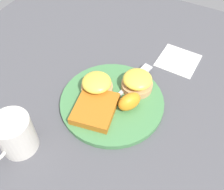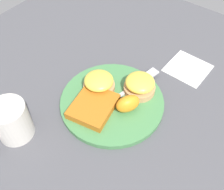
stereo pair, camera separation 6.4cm
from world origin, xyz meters
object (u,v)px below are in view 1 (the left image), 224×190
(hashbrown_patty, at_px, (95,108))
(cup, at_px, (15,135))
(sandwich_benedict_right, at_px, (97,85))
(sandwich_benedict_left, at_px, (137,82))
(fork, at_px, (126,87))
(orange_wedge, at_px, (129,103))

(hashbrown_patty, distance_m, cup, 0.19)
(hashbrown_patty, bearing_deg, sandwich_benedict_right, -153.80)
(sandwich_benedict_right, bearing_deg, cup, -20.10)
(sandwich_benedict_left, relative_size, fork, 0.33)
(hashbrown_patty, relative_size, orange_wedge, 1.83)
(orange_wedge, height_order, fork, orange_wedge)
(sandwich_benedict_right, distance_m, cup, 0.22)
(sandwich_benedict_left, xyz_separation_m, cup, (0.27, -0.16, 0.01))
(sandwich_benedict_left, distance_m, sandwich_benedict_right, 0.10)
(sandwich_benedict_right, height_order, fork, sandwich_benedict_right)
(sandwich_benedict_right, bearing_deg, fork, 125.32)
(sandwich_benedict_right, bearing_deg, sandwich_benedict_left, 123.72)
(orange_wedge, relative_size, cup, 0.54)
(sandwich_benedict_right, height_order, orange_wedge, sandwich_benedict_right)
(orange_wedge, relative_size, fork, 0.25)
(hashbrown_patty, height_order, cup, cup)
(cup, bearing_deg, sandwich_benedict_left, 148.74)
(orange_wedge, bearing_deg, hashbrown_patty, -56.96)
(sandwich_benedict_left, relative_size, sandwich_benedict_right, 1.00)
(fork, bearing_deg, orange_wedge, 30.36)
(hashbrown_patty, relative_size, cup, 0.99)
(cup, bearing_deg, fork, 151.41)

